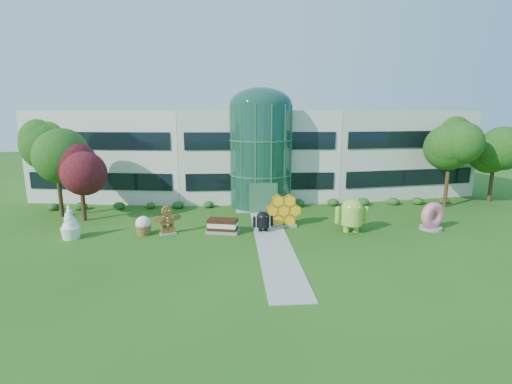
{
  "coord_description": "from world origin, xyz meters",
  "views": [
    {
      "loc": [
        -2.9,
        -24.03,
        8.91
      ],
      "look_at": [
        -0.86,
        6.0,
        2.6
      ],
      "focal_mm": 26.0,
      "sensor_mm": 36.0,
      "label": 1
    }
  ],
  "objects_px": {
    "android_green": "(352,213)",
    "donut": "(432,216)",
    "android_black": "(263,220)",
    "gingerbread": "(167,220)"
  },
  "relations": [
    {
      "from": "android_green",
      "to": "donut",
      "type": "distance_m",
      "value": 6.51
    },
    {
      "from": "android_green",
      "to": "donut",
      "type": "relative_size",
      "value": 1.37
    },
    {
      "from": "android_green",
      "to": "android_black",
      "type": "height_order",
      "value": "android_green"
    },
    {
      "from": "android_green",
      "to": "android_black",
      "type": "distance_m",
      "value": 6.85
    },
    {
      "from": "android_black",
      "to": "gingerbread",
      "type": "relative_size",
      "value": 0.78
    },
    {
      "from": "gingerbread",
      "to": "donut",
      "type": "bearing_deg",
      "value": -24.58
    },
    {
      "from": "gingerbread",
      "to": "android_black",
      "type": "bearing_deg",
      "value": -23.14
    },
    {
      "from": "donut",
      "to": "gingerbread",
      "type": "distance_m",
      "value": 20.59
    },
    {
      "from": "android_black",
      "to": "donut",
      "type": "relative_size",
      "value": 0.84
    },
    {
      "from": "android_black",
      "to": "donut",
      "type": "distance_m",
      "value": 13.3
    }
  ]
}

